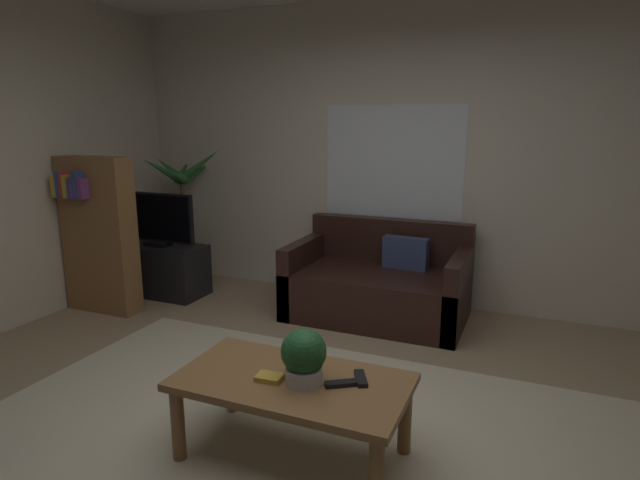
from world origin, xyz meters
name	(u,v)px	position (x,y,z in m)	size (l,w,h in m)	color
floor	(299,438)	(0.00, 0.00, -0.01)	(5.73, 4.89, 0.02)	#9E8466
rug	(282,456)	(0.00, -0.20, 0.00)	(3.73, 2.69, 0.01)	beige
wall_back	(412,156)	(0.00, 2.48, 1.39)	(5.85, 0.06, 2.78)	beige
window_pane	(393,162)	(-0.17, 2.44, 1.33)	(1.31, 0.01, 1.04)	white
couch_under_window	(378,287)	(-0.13, 1.94, 0.27)	(1.52, 0.89, 0.82)	black
coffee_table	(292,390)	(0.04, -0.16, 0.37)	(1.17, 0.62, 0.44)	olive
book_on_table_0	(269,377)	(-0.05, -0.22, 0.45)	(0.13, 0.09, 0.03)	gold
remote_on_table_0	(341,384)	(0.30, -0.14, 0.45)	(0.05, 0.16, 0.02)	black
remote_on_table_1	(361,378)	(0.37, -0.05, 0.45)	(0.05, 0.16, 0.02)	black
potted_plant_on_table	(304,354)	(0.12, -0.18, 0.59)	(0.23, 0.24, 0.28)	beige
tv_stand	(161,269)	(-2.32, 1.70, 0.25)	(0.90, 0.44, 0.50)	black
tv	(156,219)	(-2.32, 1.68, 0.77)	(0.84, 0.16, 0.52)	black
potted_palm_corner	(185,223)	(-2.38, 2.19, 0.63)	(0.84, 0.74, 1.45)	brown
bookshelf_corner	(98,233)	(-2.50, 1.12, 0.72)	(0.70, 0.31, 1.40)	olive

